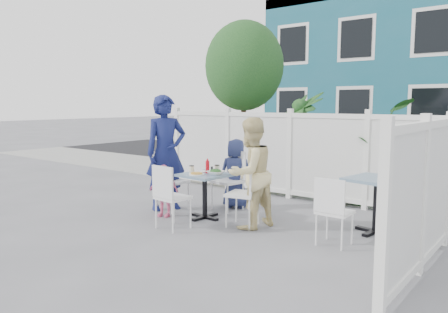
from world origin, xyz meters
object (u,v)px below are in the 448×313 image
Objects in this scene: main_table at (205,184)px; chair_back at (231,175)px; utility_cabinet at (242,147)px; chair_left at (169,176)px; toddler at (164,191)px; man at (166,153)px; spare_table at (377,191)px; boy at (236,173)px; chair_right at (248,188)px; chair_near at (169,192)px; woman at (250,173)px.

chair_back is (-0.06, 0.75, 0.03)m from main_table.
utility_cabinet is 3.76m from chair_left.
chair_back reaches higher than toddler.
main_table is at bearing -70.05° from man.
boy is (-2.40, 0.01, -0.00)m from spare_table.
chair_right is at bearing 148.70° from chair_back.
spare_table is at bearing 1.40° from toddler.
boy is at bearing 44.99° from toddler.
man is (-0.84, -0.69, 0.39)m from chair_back.
spare_table is 2.40m from boy.
chair_near reaches higher than spare_table.
utility_cabinet reaches higher than chair_near.
chair_right is at bearing 49.06° from chair_near.
toddler is (-0.58, 0.46, -0.12)m from chair_near.
chair_back is 0.11m from boy.
man reaches higher than utility_cabinet.
spare_table is at bearing -52.55° from man.
woman reaches higher than utility_cabinet.
chair_near is at bearing -90.46° from main_table.
toddler is at bearing -63.50° from utility_cabinet.
man is 1.23m from boy.
chair_back is 1.19m from toddler.
woman is at bearing 118.06° from boy.
woman reaches higher than chair_right.
chair_near is at bearing -36.38° from woman.
chair_back is at bearing -177.56° from spare_table.
utility_cabinet is 4.59m from woman.
chair_right is 0.99× the size of chair_back.
spare_table is 3.37m from man.
woman is 1.34× the size of boy.
boy reaches higher than spare_table.
chair_near is 1.29m from man.
spare_table is 1.75m from woman.
boy reaches higher than chair_back.
spare_table is 0.85× the size of chair_back.
boy is at bearing -123.20° from woman.
utility_cabinet is 1.41× the size of chair_back.
spare_table is 0.86× the size of chair_right.
man is at bearing -166.23° from spare_table.
woman reaches higher than spare_table.
main_table is (1.94, -3.67, -0.15)m from utility_cabinet.
chair_near is 0.48× the size of man.
utility_cabinet is 1.67× the size of toddler.
spare_table is at bearing 38.52° from chair_near.
spare_table is 0.43× the size of man.
man is 1.21× the size of woman.
toddler is (1.35, -3.98, -0.28)m from utility_cabinet.
toddler is at bearing 72.39° from chair_back.
utility_cabinet is 0.72× the size of man.
main_table is 0.76m from chair_back.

